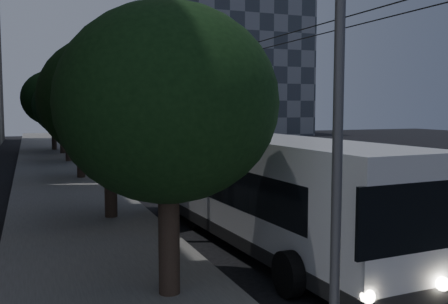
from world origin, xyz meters
TOP-DOWN VIEW (x-y plane):
  - ground at (0.00, 0.00)m, footprint 120.00×120.00m
  - sidewalk at (-7.50, 20.00)m, footprint 5.00×90.00m
  - tram_rails at (2.50, 20.00)m, footprint 4.52×90.00m
  - overhead_wires at (-4.97, 20.00)m, footprint 2.23×90.00m
  - building_distant_right at (18.00, 55.00)m, footprint 22.00×18.00m
  - trolleybus at (-2.90, -2.58)m, footprint 3.20×12.36m
  - pickup_silver at (-3.36, 9.95)m, footprint 4.04×7.04m
  - car_white_a at (-3.24, 15.04)m, footprint 1.84×4.10m
  - car_white_b at (-3.65, 24.00)m, footprint 2.68×5.04m
  - car_white_c at (-3.69, 26.44)m, footprint 3.23×4.69m
  - car_white_d at (-4.30, 32.16)m, footprint 2.10×3.79m
  - tree_0 at (-6.50, -5.80)m, footprint 4.50×4.50m
  - tree_1 at (-6.50, 2.07)m, footprint 4.82×4.82m
  - tree_2 at (-6.50, 12.87)m, footprint 4.55×4.55m
  - tree_3 at (-6.50, 22.00)m, footprint 4.85×4.85m
  - tree_4 at (-6.50, 28.69)m, footprint 4.38×4.38m
  - tree_5 at (-7.00, 32.63)m, footprint 5.60×5.60m
  - streetlamp_near at (-4.78, -1.44)m, footprint 2.56×0.44m
  - streetlamp_far at (-4.80, 25.48)m, footprint 2.23×0.44m

SIDE VIEW (x-z plane):
  - ground at x=0.00m, z-range 0.00..0.00m
  - tram_rails at x=2.50m, z-range 0.00..0.02m
  - sidewalk at x=-7.50m, z-range 0.00..0.15m
  - car_white_d at x=-4.30m, z-range 0.00..1.22m
  - car_white_a at x=-3.24m, z-range 0.00..1.37m
  - car_white_b at x=-3.65m, z-range 0.00..1.39m
  - car_white_c at x=-3.69m, z-range 0.00..1.47m
  - pickup_silver at x=-3.36m, z-range 0.00..1.85m
  - trolleybus at x=-2.90m, z-range -1.12..4.51m
  - overhead_wires at x=-4.97m, z-range 0.47..6.47m
  - tree_2 at x=-6.50m, z-range 0.99..7.11m
  - tree_0 at x=-6.50m, z-range 1.02..7.15m
  - tree_3 at x=-6.50m, z-range 0.98..7.33m
  - tree_1 at x=-6.50m, z-range 1.07..7.57m
  - tree_4 at x=-6.50m, z-range 1.25..7.74m
  - tree_5 at x=-7.00m, z-range 1.16..8.54m
  - streetlamp_far at x=-4.80m, z-range 0.98..10.10m
  - streetlamp_near at x=-4.78m, z-range 1.05..11.74m
  - building_distant_right at x=18.00m, z-range 0.00..24.00m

